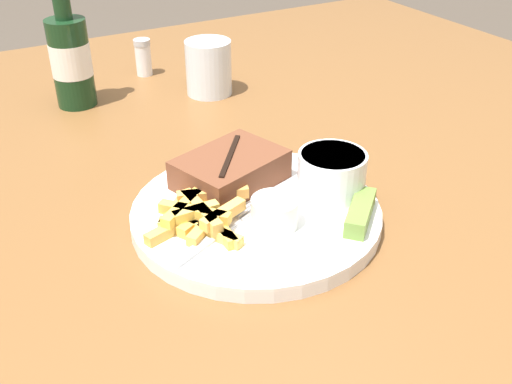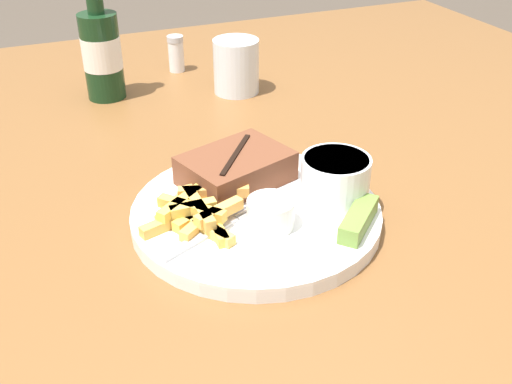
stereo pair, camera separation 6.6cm
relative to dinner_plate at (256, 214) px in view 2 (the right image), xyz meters
name	(u,v)px [view 2 (the right image)]	position (x,y,z in m)	size (l,w,h in m)	color
dining_table	(256,259)	(0.00, 0.00, -0.06)	(1.59, 1.55, 0.75)	brown
dinner_plate	(256,214)	(0.00, 0.00, 0.00)	(0.28, 0.28, 0.02)	white
steak_portion	(237,168)	(0.00, 0.06, 0.03)	(0.14, 0.12, 0.04)	brown
fries_pile	(198,212)	(-0.07, 0.00, 0.02)	(0.13, 0.12, 0.02)	#E8A949
coleslaw_cup	(335,176)	(0.09, -0.02, 0.04)	(0.08, 0.08, 0.05)	white
dipping_sauce_cup	(273,212)	(0.00, -0.04, 0.03)	(0.05, 0.05, 0.03)	silver
pickle_spear	(359,219)	(0.09, -0.08, 0.02)	(0.07, 0.07, 0.02)	olive
fork_utensil	(208,233)	(-0.07, -0.03, 0.01)	(0.13, 0.07, 0.00)	#B7B7BC
beer_bottle	(101,51)	(-0.09, 0.43, 0.07)	(0.06, 0.06, 0.22)	#143319
drinking_glass	(236,66)	(0.12, 0.37, 0.04)	(0.08, 0.08, 0.09)	silver
salt_shaker	(176,53)	(0.06, 0.51, 0.02)	(0.03, 0.03, 0.07)	white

